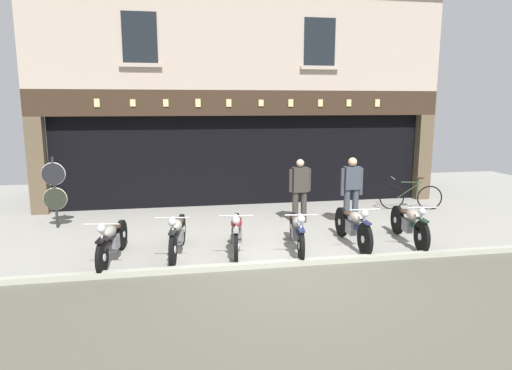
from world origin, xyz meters
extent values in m
cube|color=gray|center=(0.00, 5.00, -0.04)|extent=(23.59, 10.00, 0.08)
cube|color=#A5A996|center=(0.00, 0.08, 0.01)|extent=(23.59, 0.16, 0.18)
cube|color=black|center=(0.00, 7.30, 1.30)|extent=(10.66, 4.00, 2.60)
cube|color=brown|center=(-5.58, 5.18, 1.30)|extent=(0.44, 0.36, 2.60)
cube|color=brown|center=(5.58, 5.18, 1.30)|extent=(0.44, 0.36, 2.60)
cube|color=black|center=(0.00, 5.55, 1.43)|extent=(10.20, 0.03, 2.18)
cube|color=#352519|center=(0.00, 5.12, 2.95)|extent=(11.59, 0.24, 0.70)
cube|color=#DBC684|center=(-3.94, 4.99, 2.95)|extent=(0.14, 0.03, 0.22)
cube|color=#DBC684|center=(-3.03, 4.99, 2.95)|extent=(0.14, 0.03, 0.19)
cube|color=#DBC684|center=(-2.17, 4.99, 2.95)|extent=(0.14, 0.03, 0.20)
cube|color=#DBC684|center=(-1.31, 4.99, 2.95)|extent=(0.14, 0.03, 0.22)
cube|color=#DBC684|center=(-0.46, 4.99, 2.95)|extent=(0.14, 0.03, 0.21)
cube|color=#DBC684|center=(0.44, 4.99, 2.95)|extent=(0.14, 0.03, 0.18)
cube|color=#DBC684|center=(1.30, 4.99, 2.95)|extent=(0.14, 0.03, 0.21)
cube|color=#DBC684|center=(2.17, 4.99, 2.95)|extent=(0.14, 0.03, 0.20)
cube|color=#DBC684|center=(3.03, 4.99, 2.95)|extent=(0.14, 0.03, 0.20)
cube|color=#DBC684|center=(3.91, 4.99, 2.95)|extent=(0.14, 0.03, 0.22)
cube|color=#B3A291|center=(0.00, 5.20, 4.63)|extent=(11.59, 0.40, 2.65)
cube|color=black|center=(-2.78, 4.99, 4.63)|extent=(0.90, 0.02, 1.30)
cube|color=#B3A291|center=(-2.78, 4.95, 3.93)|extent=(1.10, 0.12, 0.10)
cube|color=black|center=(2.11, 4.99, 4.63)|extent=(0.90, 0.02, 1.30)
cube|color=#B3A291|center=(2.11, 4.95, 3.93)|extent=(1.10, 0.12, 0.10)
cylinder|color=black|center=(-3.27, 0.25, 0.30)|extent=(0.15, 0.60, 0.60)
cylinder|color=silver|center=(-3.27, 0.25, 0.30)|extent=(0.12, 0.14, 0.13)
cylinder|color=black|center=(-3.08, 1.63, 0.30)|extent=(0.16, 0.61, 0.60)
cylinder|color=silver|center=(-3.08, 1.63, 0.30)|extent=(0.13, 0.15, 0.13)
cube|color=black|center=(-3.18, 0.94, 0.42)|extent=(0.24, 1.28, 0.07)
cube|color=slate|center=(-3.18, 0.94, 0.35)|extent=(0.24, 0.34, 0.26)
ellipsoid|color=gray|center=(-3.20, 0.78, 0.62)|extent=(0.28, 0.49, 0.20)
ellipsoid|color=#38281E|center=(-3.14, 1.19, 0.60)|extent=(0.24, 0.32, 0.10)
cube|color=black|center=(-3.27, 0.25, 0.62)|extent=(0.15, 0.37, 0.04)
sphere|color=silver|center=(-3.26, 0.31, 0.80)|extent=(0.15, 0.15, 0.15)
cylinder|color=silver|center=(-3.26, 0.31, 0.88)|extent=(0.62, 0.11, 0.02)
cylinder|color=silver|center=(-3.27, 0.29, 0.59)|extent=(0.07, 0.23, 0.62)
cylinder|color=black|center=(-2.06, 0.42, 0.32)|extent=(0.16, 0.64, 0.64)
cylinder|color=silver|center=(-2.06, 0.42, 0.32)|extent=(0.12, 0.15, 0.14)
cylinder|color=black|center=(-1.87, 1.77, 0.32)|extent=(0.17, 0.64, 0.64)
cylinder|color=silver|center=(-1.87, 1.77, 0.32)|extent=(0.13, 0.15, 0.14)
cube|color=black|center=(-1.97, 1.09, 0.44)|extent=(0.24, 1.25, 0.07)
cube|color=slate|center=(-1.97, 1.09, 0.37)|extent=(0.24, 0.34, 0.26)
ellipsoid|color=#A3A28F|center=(-1.99, 0.93, 0.64)|extent=(0.28, 0.49, 0.20)
ellipsoid|color=#38281E|center=(-1.93, 1.33, 0.62)|extent=(0.24, 0.32, 0.10)
cube|color=black|center=(-2.06, 0.42, 0.66)|extent=(0.15, 0.37, 0.04)
sphere|color=silver|center=(-2.06, 0.47, 0.82)|extent=(0.15, 0.15, 0.15)
cylinder|color=silver|center=(-2.06, 0.47, 0.90)|extent=(0.62, 0.11, 0.02)
cylinder|color=silver|center=(-2.06, 0.46, 0.61)|extent=(0.07, 0.28, 0.61)
cylinder|color=black|center=(-0.91, 0.38, 0.31)|extent=(0.16, 0.63, 0.62)
cylinder|color=silver|center=(-0.91, 0.38, 0.31)|extent=(0.12, 0.15, 0.14)
cylinder|color=black|center=(-0.71, 1.69, 0.31)|extent=(0.17, 0.63, 0.62)
cylinder|color=silver|center=(-0.71, 1.69, 0.31)|extent=(0.13, 0.15, 0.14)
cube|color=gray|center=(-0.81, 1.03, 0.43)|extent=(0.25, 1.22, 0.07)
cube|color=slate|center=(-0.81, 1.03, 0.36)|extent=(0.25, 0.35, 0.26)
ellipsoid|color=maroon|center=(-0.83, 0.88, 0.63)|extent=(0.29, 0.49, 0.20)
ellipsoid|color=#38281E|center=(-0.77, 1.27, 0.61)|extent=(0.24, 0.33, 0.10)
cube|color=gray|center=(-0.91, 0.38, 0.64)|extent=(0.15, 0.37, 0.04)
sphere|color=silver|center=(-0.90, 0.44, 0.81)|extent=(0.15, 0.15, 0.15)
cylinder|color=silver|center=(-0.90, 0.44, 0.89)|extent=(0.62, 0.12, 0.02)
cylinder|color=silver|center=(-0.90, 0.42, 0.60)|extent=(0.07, 0.25, 0.61)
cylinder|color=black|center=(0.30, 0.26, 0.30)|extent=(0.16, 0.60, 0.60)
cylinder|color=silver|center=(0.30, 0.26, 0.30)|extent=(0.12, 0.15, 0.13)
cylinder|color=black|center=(0.51, 1.63, 0.30)|extent=(0.17, 0.61, 0.60)
cylinder|color=silver|center=(0.51, 1.63, 0.30)|extent=(0.13, 0.15, 0.13)
cube|color=#1E294F|center=(0.41, 0.95, 0.42)|extent=(0.26, 1.26, 0.07)
cube|color=slate|center=(0.41, 0.95, 0.35)|extent=(0.25, 0.35, 0.26)
ellipsoid|color=gray|center=(0.38, 0.78, 0.62)|extent=(0.29, 0.49, 0.20)
ellipsoid|color=#38281E|center=(0.44, 1.19, 0.60)|extent=(0.24, 0.33, 0.10)
cube|color=#1E294F|center=(0.30, 0.26, 0.62)|extent=(0.15, 0.37, 0.04)
sphere|color=silver|center=(0.31, 0.32, 0.80)|extent=(0.15, 0.15, 0.15)
cylinder|color=silver|center=(0.31, 0.32, 0.88)|extent=(0.62, 0.12, 0.02)
cylinder|color=silver|center=(0.31, 0.30, 0.59)|extent=(0.08, 0.29, 0.60)
cylinder|color=black|center=(1.62, 0.37, 0.33)|extent=(0.08, 0.65, 0.65)
cylinder|color=silver|center=(1.62, 0.37, 0.33)|extent=(0.10, 0.15, 0.14)
cylinder|color=black|center=(1.64, 1.70, 0.33)|extent=(0.09, 0.65, 0.65)
cylinder|color=silver|center=(1.64, 1.70, 0.33)|extent=(0.11, 0.15, 0.14)
cube|color=navy|center=(1.63, 1.03, 0.45)|extent=(0.09, 1.23, 0.07)
cube|color=slate|center=(1.63, 1.03, 0.38)|extent=(0.21, 0.32, 0.26)
ellipsoid|color=#A79C90|center=(1.63, 0.87, 0.65)|extent=(0.23, 0.46, 0.20)
ellipsoid|color=#38281E|center=(1.63, 1.27, 0.63)|extent=(0.21, 0.30, 0.10)
cube|color=navy|center=(1.62, 0.37, 0.67)|extent=(0.11, 0.36, 0.04)
sphere|color=silver|center=(1.62, 0.43, 0.83)|extent=(0.15, 0.15, 0.15)
cylinder|color=silver|center=(1.62, 0.43, 0.91)|extent=(0.62, 0.04, 0.02)
cylinder|color=silver|center=(1.62, 0.41, 0.62)|extent=(0.04, 0.26, 0.61)
cylinder|color=black|center=(2.81, 0.34, 0.32)|extent=(0.15, 0.65, 0.65)
cylinder|color=silver|center=(2.81, 0.34, 0.32)|extent=(0.12, 0.15, 0.14)
cylinder|color=black|center=(2.96, 1.65, 0.32)|extent=(0.16, 0.65, 0.65)
cylinder|color=silver|center=(2.96, 1.65, 0.32)|extent=(0.13, 0.15, 0.14)
cube|color=#173322|center=(2.88, 1.00, 0.44)|extent=(0.21, 1.22, 0.07)
cube|color=slate|center=(2.88, 1.00, 0.37)|extent=(0.24, 0.34, 0.26)
ellipsoid|color=#AD9E90|center=(2.87, 0.84, 0.64)|extent=(0.27, 0.48, 0.20)
ellipsoid|color=#38281E|center=(2.91, 1.23, 0.62)|extent=(0.23, 0.32, 0.10)
cube|color=#173322|center=(2.81, 0.34, 0.67)|extent=(0.14, 0.37, 0.04)
sphere|color=silver|center=(2.81, 0.40, 0.82)|extent=(0.15, 0.15, 0.15)
cylinder|color=silver|center=(2.81, 0.40, 0.90)|extent=(0.62, 0.10, 0.02)
cylinder|color=silver|center=(2.81, 0.38, 0.61)|extent=(0.07, 0.29, 0.60)
cylinder|color=#38332D|center=(1.15, 3.02, 0.40)|extent=(0.15, 0.15, 0.80)
cylinder|color=#38332D|center=(0.93, 3.01, 0.40)|extent=(0.15, 0.15, 0.80)
cube|color=#38332D|center=(1.04, 3.01, 1.09)|extent=(0.39, 0.23, 0.61)
cube|color=white|center=(1.04, 3.13, 1.16)|extent=(0.14, 0.03, 0.34)
cube|color=navy|center=(1.04, 3.14, 1.15)|extent=(0.05, 0.01, 0.32)
cylinder|color=#38332D|center=(1.28, 3.02, 1.07)|extent=(0.09, 0.09, 0.56)
cylinder|color=#38332D|center=(0.81, 3.00, 1.07)|extent=(0.09, 0.09, 0.56)
sphere|color=beige|center=(1.04, 3.01, 1.50)|extent=(0.19, 0.19, 0.19)
cylinder|color=#3D424C|center=(2.31, 2.55, 0.46)|extent=(0.15, 0.15, 0.92)
cylinder|color=#3D424C|center=(2.09, 2.55, 0.46)|extent=(0.15, 0.15, 0.92)
cube|color=#3D424C|center=(2.20, 2.55, 1.17)|extent=(0.38, 0.22, 0.55)
cube|color=white|center=(2.20, 2.66, 1.23)|extent=(0.14, 0.02, 0.31)
cube|color=navy|center=(2.20, 2.68, 1.22)|extent=(0.05, 0.01, 0.28)
cylinder|color=#3D424C|center=(2.44, 2.55, 1.07)|extent=(0.09, 0.09, 0.66)
cylinder|color=#3D424C|center=(1.97, 2.55, 1.07)|extent=(0.09, 0.09, 0.66)
sphere|color=tan|center=(2.20, 2.55, 1.56)|extent=(0.21, 0.21, 0.21)
cylinder|color=#232328|center=(-4.79, 3.57, 0.85)|extent=(0.06, 0.06, 1.71)
cylinder|color=black|center=(-4.79, 3.55, 1.31)|extent=(0.52, 0.03, 0.52)
torus|color=silver|center=(-4.79, 3.57, 1.31)|extent=(0.54, 0.04, 0.54)
cylinder|color=#23281E|center=(-4.79, 3.55, 0.71)|extent=(0.52, 0.03, 0.52)
torus|color=beige|center=(-4.79, 3.57, 0.71)|extent=(0.54, 0.04, 0.54)
cube|color=beige|center=(2.98, 5.40, 1.68)|extent=(0.70, 0.02, 0.94)
cube|color=#1E3323|center=(2.98, 5.39, 2.05)|extent=(0.70, 0.01, 0.20)
torus|color=black|center=(4.01, 3.99, 0.33)|extent=(0.68, 0.20, 0.69)
torus|color=black|center=(5.02, 3.74, 0.33)|extent=(0.68, 0.20, 0.69)
cylinder|color=#23381E|center=(4.42, 3.89, 0.51)|extent=(0.60, 0.18, 0.46)
cylinder|color=#23381E|center=(4.52, 3.87, 0.77)|extent=(0.56, 0.17, 0.03)
cylinder|color=#23381E|center=(4.70, 3.82, 0.63)|extent=(0.06, 0.04, 0.52)
ellipsoid|color=#332319|center=(4.74, 3.81, 0.89)|extent=(0.26, 0.17, 0.06)
cylinder|color=silver|center=(4.01, 3.99, 0.89)|extent=(0.14, 0.49, 0.02)
camera|label=1|loc=(-1.98, -7.56, 2.92)|focal=31.65mm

